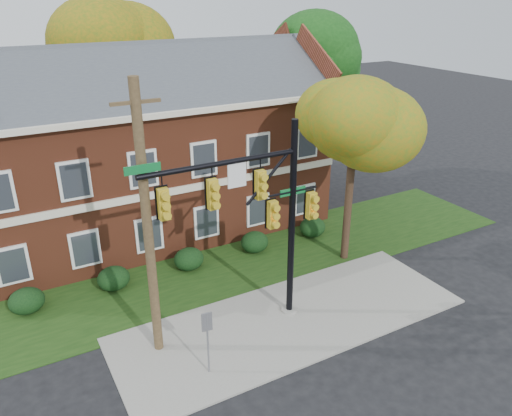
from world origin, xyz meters
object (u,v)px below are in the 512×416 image
tree_right_rear (318,60)px  sign_post (207,333)px  tree_far_rear (122,46)px  apartment_building (145,139)px  hedge_far_left (27,301)px  hedge_center (189,259)px  tree_near_right (361,123)px  hedge_left (114,278)px  utility_pole (147,227)px  hedge_far_right (312,227)px  hedge_right (255,242)px  traffic_signal (259,208)px

tree_right_rear → sign_post: tree_right_rear is taller
tree_far_rear → apartment_building: bearing=-99.7°
hedge_far_left → hedge_center: bearing=0.0°
hedge_far_left → tree_near_right: size_ratio=0.16×
apartment_building → tree_right_rear: tree_right_rear is taller
apartment_building → hedge_left: (-3.50, -5.25, -4.46)m
tree_right_rear → tree_far_rear: (-9.97, 6.98, 0.72)m
hedge_left → utility_pole: 6.52m
hedge_left → sign_post: bearing=-78.2°
hedge_far_left → hedge_left: size_ratio=1.00×
hedge_center → utility_pole: utility_pole is taller
apartment_building → hedge_far_right: apartment_building is taller
hedge_right → tree_near_right: (3.72, -2.83, 6.14)m
sign_post → traffic_signal: bearing=36.6°
hedge_far_left → tree_right_rear: size_ratio=0.13×
hedge_left → tree_far_rear: size_ratio=0.12×
hedge_far_left → utility_pole: size_ratio=0.14×
tree_right_rear → tree_near_right: bearing=-114.6°
hedge_far_right → tree_right_rear: 10.66m
tree_right_rear → sign_post: (-13.39, -12.95, -6.44)m
hedge_far_right → sign_post: bearing=-143.0°
tree_far_rear → traffic_signal: bearing=-91.8°
tree_far_rear → tree_right_rear: bearing=-35.0°
hedge_right → sign_post: sign_post is taller
tree_far_rear → sign_post: (-3.42, -19.94, -7.16)m
hedge_left → hedge_far_right: 10.50m
apartment_building → tree_far_rear: 8.84m
utility_pole → hedge_center: bearing=57.7°
hedge_left → utility_pole: bearing=-85.7°
tree_far_rear → hedge_far_right: bearing=-66.6°
hedge_far_left → hedge_center: (7.00, 0.00, 0.00)m
sign_post → hedge_far_right: bearing=43.7°
hedge_center → utility_pole: 7.23m
hedge_far_left → sign_post: bearing=-54.2°
hedge_right → utility_pole: size_ratio=0.14×
hedge_far_right → hedge_right: bearing=180.0°
apartment_building → hedge_center: bearing=-90.0°
apartment_building → sign_post: bearing=-99.7°
hedge_left → traffic_signal: 8.04m
hedge_right → tree_far_rear: (-2.16, 13.09, 8.32)m
traffic_signal → sign_post: 4.62m
hedge_far_right → traffic_signal: (-6.22, -5.20, 4.40)m
hedge_left → hedge_center: (3.50, 0.00, 0.00)m
hedge_far_left → traffic_signal: traffic_signal is taller
hedge_center → traffic_signal: 6.86m
hedge_left → tree_near_right: size_ratio=0.16×
hedge_far_right → tree_near_right: (0.22, -2.83, 6.14)m
hedge_left → sign_post: size_ratio=0.57×
apartment_building → hedge_left: apartment_building is taller
hedge_far_left → tree_near_right: (14.22, -2.83, 6.14)m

